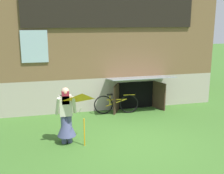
% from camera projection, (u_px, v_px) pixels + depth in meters
% --- Properties ---
extents(ground_plane, '(60.00, 60.00, 0.00)m').
position_uv_depth(ground_plane, '(137.00, 141.00, 8.03)').
color(ground_plane, '#3D6B28').
extents(log_house, '(8.46, 6.21, 5.36)m').
position_uv_depth(log_house, '(97.00, 36.00, 12.64)').
color(log_house, '#ADA393').
rests_on(log_house, ground_plane).
extents(person, '(0.61, 0.52, 1.60)m').
position_uv_depth(person, '(66.00, 120.00, 7.76)').
color(person, '#474C75').
rests_on(person, ground_plane).
extents(kite, '(0.80, 0.89, 1.41)m').
position_uv_depth(kite, '(82.00, 107.00, 7.24)').
color(kite, orange).
rests_on(kite, ground_plane).
extents(bicycle_yellow, '(1.64, 0.25, 0.75)m').
position_uv_depth(bicycle_yellow, '(116.00, 104.00, 10.35)').
color(bicycle_yellow, black).
rests_on(bicycle_yellow, ground_plane).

